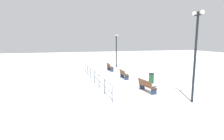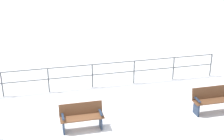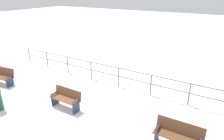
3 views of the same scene
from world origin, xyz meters
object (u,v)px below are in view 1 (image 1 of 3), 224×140
at_px(bench_third, 110,67).
at_px(bench_second, 124,74).
at_px(lamppost_near, 196,45).
at_px(bench_nearest, 147,86).
at_px(trash_bin, 151,78).
at_px(lamppost_middle, 116,47).

bearing_deg(bench_third, bench_second, -89.77).
bearing_deg(lamppost_near, bench_second, 102.15).
bearing_deg(lamppost_near, bench_nearest, 120.37).
bearing_deg(trash_bin, bench_third, 103.25).
bearing_deg(lamppost_middle, bench_second, -102.34).
bearing_deg(lamppost_near, bench_third, 97.74).
height_order(lamppost_near, trash_bin, lamppost_near).
xyz_separation_m(bench_third, trash_bin, (1.67, -7.11, -0.06)).
height_order(bench_third, trash_bin, bench_third).
height_order(bench_second, bench_third, bench_third).
height_order(lamppost_near, lamppost_middle, lamppost_near).
height_order(bench_third, lamppost_near, lamppost_near).
bearing_deg(trash_bin, bench_second, 124.18).
xyz_separation_m(lamppost_near, lamppost_middle, (0.00, 14.80, -0.65)).
bearing_deg(bench_nearest, bench_second, 83.65).
relative_size(bench_nearest, bench_second, 1.22).
relative_size(lamppost_middle, trash_bin, 5.06).
height_order(bench_second, lamppost_near, lamppost_near).
relative_size(bench_second, lamppost_near, 0.27).
distance_m(bench_third, trash_bin, 7.30).
bearing_deg(bench_third, trash_bin, -77.13).
height_order(bench_nearest, lamppost_near, lamppost_near).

